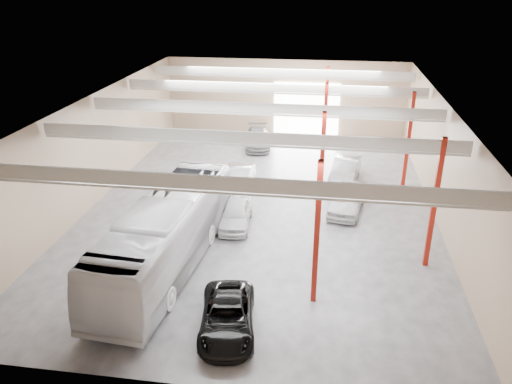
% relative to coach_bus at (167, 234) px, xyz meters
% --- Properties ---
extents(depot_shell, '(22.12, 32.12, 7.06)m').
position_rel_coach_bus_xyz_m(depot_shell, '(3.93, 8.48, 3.10)').
color(depot_shell, '#46464B').
rests_on(depot_shell, ground).
extents(coach_bus, '(4.16, 13.65, 3.75)m').
position_rel_coach_bus_xyz_m(coach_bus, '(0.00, 0.00, 0.00)').
color(coach_bus, silver).
rests_on(coach_bus, ground).
extents(black_sedan, '(3.00, 5.23, 1.38)m').
position_rel_coach_bus_xyz_m(black_sedan, '(4.05, -4.68, -1.19)').
color(black_sedan, black).
rests_on(black_sedan, ground).
extents(car_row_a, '(2.06, 4.52, 1.51)m').
position_rel_coach_bus_xyz_m(car_row_a, '(2.62, 5.00, -1.12)').
color(car_row_a, silver).
rests_on(car_row_a, ground).
extents(car_row_b, '(1.84, 5.06, 1.66)m').
position_rel_coach_bus_xyz_m(car_row_b, '(1.80, 10.20, -1.04)').
color(car_row_b, silver).
rests_on(car_row_b, ground).
extents(car_row_c, '(2.86, 5.48, 1.52)m').
position_rel_coach_bus_xyz_m(car_row_c, '(1.80, 20.00, -1.11)').
color(car_row_c, slate).
rests_on(car_row_c, ground).
extents(car_right_near, '(2.56, 5.20, 1.64)m').
position_rel_coach_bus_xyz_m(car_right_near, '(9.30, 13.20, -1.05)').
color(car_right_near, '#A6A7AB').
rests_on(car_right_near, ground).
extents(car_right_far, '(2.75, 5.12, 1.65)m').
position_rel_coach_bus_xyz_m(car_right_far, '(9.30, 8.00, -1.05)').
color(car_right_far, silver).
rests_on(car_right_far, ground).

